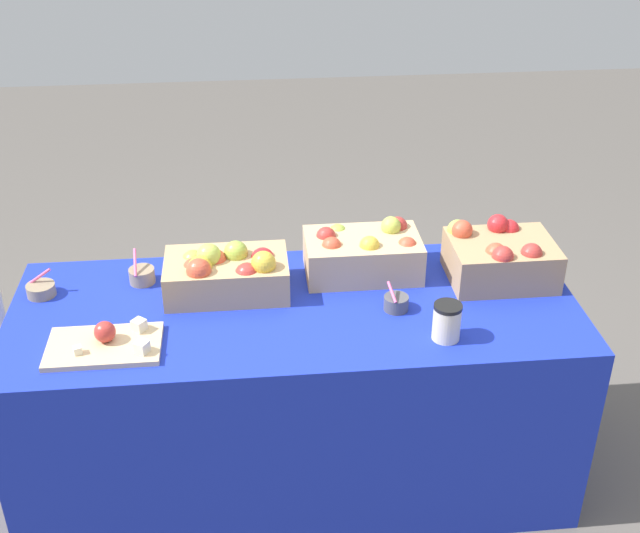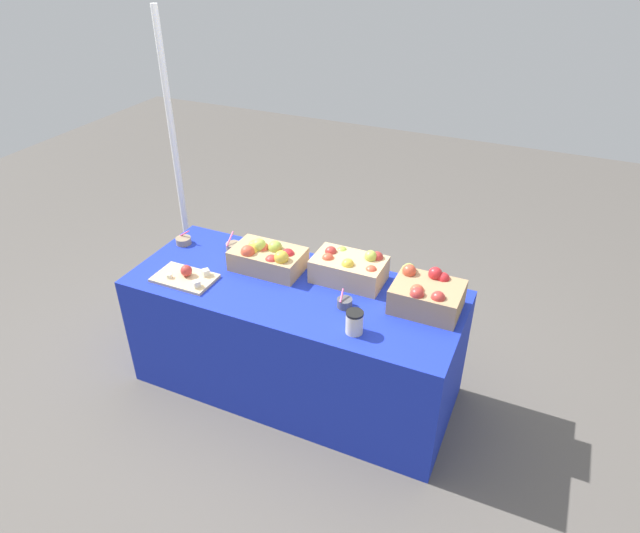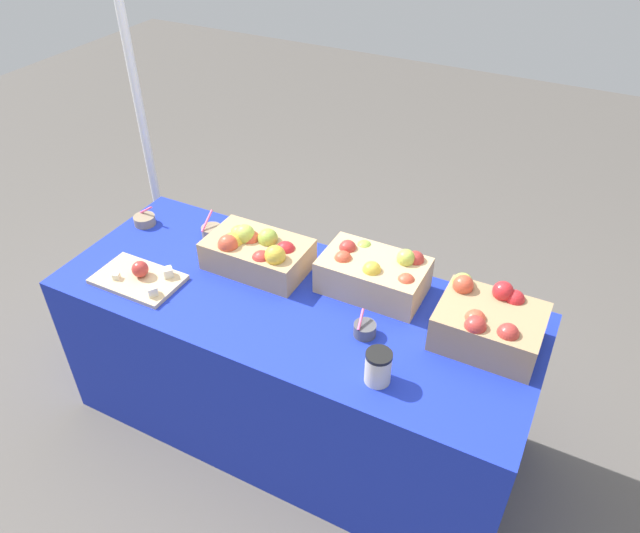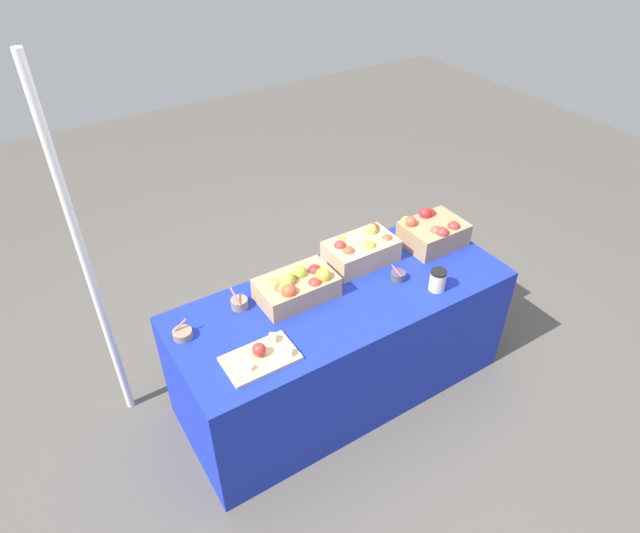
# 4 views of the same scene
# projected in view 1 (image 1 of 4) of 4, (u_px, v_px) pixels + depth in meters

# --- Properties ---
(ground_plane) EXTENTS (10.00, 10.00, 0.00)m
(ground_plane) POSITION_uv_depth(u_px,v_px,m) (298.00, 470.00, 3.10)
(ground_plane) COLOR #56514C
(table) EXTENTS (1.90, 0.76, 0.74)m
(table) POSITION_uv_depth(u_px,v_px,m) (297.00, 393.00, 2.91)
(table) COLOR #192DB7
(table) RESTS_ON ground_plane
(apple_crate_left) EXTENTS (0.36, 0.28, 0.20)m
(apple_crate_left) POSITION_uv_depth(u_px,v_px,m) (500.00, 257.00, 2.85)
(apple_crate_left) COLOR tan
(apple_crate_left) RESTS_ON table
(apple_crate_middle) EXTENTS (0.40, 0.25, 0.19)m
(apple_crate_middle) POSITION_uv_depth(u_px,v_px,m) (363.00, 253.00, 2.88)
(apple_crate_middle) COLOR tan
(apple_crate_middle) RESTS_ON table
(apple_crate_right) EXTENTS (0.42, 0.25, 0.18)m
(apple_crate_right) POSITION_uv_depth(u_px,v_px,m) (225.00, 272.00, 2.76)
(apple_crate_right) COLOR tan
(apple_crate_right) RESTS_ON table
(cutting_board_front) EXTENTS (0.35, 0.22, 0.08)m
(cutting_board_front) POSITION_uv_depth(u_px,v_px,m) (106.00, 343.00, 2.51)
(cutting_board_front) COLOR #D1B284
(cutting_board_front) RESTS_ON table
(sample_bowl_near) EXTENTS (0.09, 0.10, 0.11)m
(sample_bowl_near) POSITION_uv_depth(u_px,v_px,m) (142.00, 275.00, 2.85)
(sample_bowl_near) COLOR gray
(sample_bowl_near) RESTS_ON table
(sample_bowl_mid) EXTENTS (0.10, 0.10, 0.09)m
(sample_bowl_mid) POSITION_uv_depth(u_px,v_px,m) (41.00, 290.00, 2.78)
(sample_bowl_mid) COLOR gray
(sample_bowl_mid) RESTS_ON table
(sample_bowl_far) EXTENTS (0.08, 0.08, 0.09)m
(sample_bowl_far) POSITION_uv_depth(u_px,v_px,m) (396.00, 303.00, 2.70)
(sample_bowl_far) COLOR #4C4C51
(sample_bowl_far) RESTS_ON table
(coffee_cup) EXTENTS (0.09, 0.09, 0.12)m
(coffee_cup) POSITION_uv_depth(u_px,v_px,m) (447.00, 322.00, 2.53)
(coffee_cup) COLOR beige
(coffee_cup) RESTS_ON table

